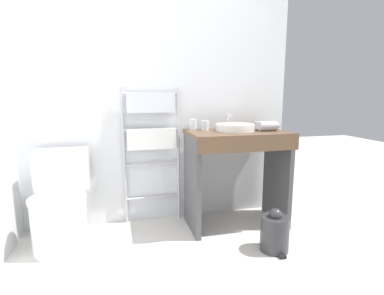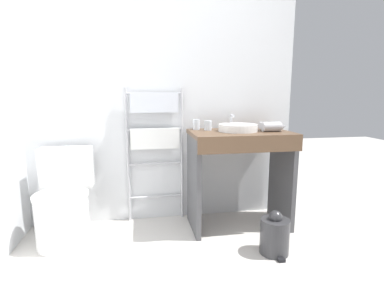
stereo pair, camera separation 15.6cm
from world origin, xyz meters
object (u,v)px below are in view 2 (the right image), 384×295
cup_near_edge (208,125)px  trash_bin (275,235)px  towel_radiator (155,130)px  toilet (64,205)px  hair_dryer (272,126)px  sink_basin (238,127)px  cup_near_wall (196,124)px

cup_near_edge → trash_bin: (0.37, -0.64, -0.76)m
towel_radiator → cup_near_edge: towel_radiator is taller
toilet → hair_dryer: 1.84m
cup_near_edge → toilet: bearing=-172.6°
toilet → towel_radiator: bearing=20.5°
toilet → towel_radiator: size_ratio=0.61×
towel_radiator → cup_near_edge: bearing=-15.1°
sink_basin → trash_bin: 0.92m
sink_basin → hair_dryer: (0.28, -0.06, 0.01)m
toilet → trash_bin: bearing=-17.0°
sink_basin → hair_dryer: bearing=-11.6°
towel_radiator → hair_dryer: 1.03m
hair_dryer → trash_bin: 0.90m
cup_near_edge → towel_radiator: bearing=164.9°
towel_radiator → hair_dryer: size_ratio=5.80×
sink_basin → hair_dryer: 0.29m
towel_radiator → cup_near_wall: (0.37, -0.07, 0.05)m
hair_dryer → towel_radiator: bearing=163.2°
sink_basin → towel_radiator: bearing=161.1°
towel_radiator → hair_dryer: bearing=-16.8°
toilet → hair_dryer: (1.73, -0.02, 0.60)m
hair_dryer → trash_bin: bearing=-108.4°
toilet → hair_dryer: hair_dryer is taller
towel_radiator → cup_near_wall: 0.38m
hair_dryer → cup_near_wall: bearing=159.5°
cup_near_wall → sink_basin: bearing=-27.4°
cup_near_wall → hair_dryer: (0.62, -0.23, -0.01)m
cup_near_wall → cup_near_edge: size_ratio=1.11×
toilet → sink_basin: sink_basin is taller
cup_near_edge → hair_dryer: bearing=-18.4°
sink_basin → cup_near_edge: (-0.24, 0.11, 0.01)m
cup_near_wall → trash_bin: cup_near_wall is taller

